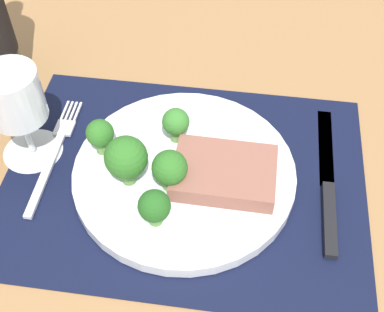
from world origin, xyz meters
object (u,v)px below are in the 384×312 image
steak (224,173)px  wine_glass (16,102)px  fork (54,153)px  knife (328,188)px  plate (184,173)px

steak → wine_glass: (-24.68, 2.44, 5.79)cm
fork → wine_glass: size_ratio=1.47×
fork → wine_glass: wine_glass is taller
steak → knife: steak is taller
steak → wine_glass: bearing=174.4°
plate → fork: plate is taller
steak → fork: (-21.75, 2.18, -2.48)cm
plate → wine_glass: size_ratio=2.06×
knife → wine_glass: (-37.15, 1.14, 8.22)cm
fork → wine_glass: 8.78cm
fork → knife: 34.23cm
wine_glass → fork: bearing=-5.0°
knife → steak: bearing=-173.6°
plate → wine_glass: wine_glass is taller
fork → knife: knife is taller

